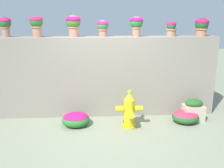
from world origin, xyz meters
name	(u,v)px	position (x,y,z in m)	size (l,w,h in m)	color
ground_plane	(108,135)	(0.00, 0.00, 0.00)	(24.00, 24.00, 0.00)	gray
stone_wall	(106,76)	(0.00, 1.17, 0.93)	(5.15, 0.42, 1.86)	gray
potted_plant_0	(5,24)	(-2.21, 1.21, 2.15)	(0.28, 0.28, 0.44)	#AC745D
potted_plant_1	(36,23)	(-1.51, 1.13, 2.16)	(0.29, 0.29, 0.47)	#B27561
potted_plant_2	(73,23)	(-0.71, 1.17, 2.16)	(0.33, 0.33, 0.48)	#C27759
potted_plant_3	(103,26)	(-0.05, 1.20, 2.09)	(0.26, 0.26, 0.37)	#AE7055
potted_plant_4	(137,23)	(0.70, 1.14, 2.16)	(0.30, 0.30, 0.45)	#C1755B
potted_plant_5	(171,28)	(1.52, 1.21, 2.05)	(0.25, 0.25, 0.34)	#AC7860
potted_plant_6	(202,25)	(2.21, 1.18, 2.11)	(0.32, 0.32, 0.42)	#BB7555
fire_hydrant	(129,111)	(0.47, 0.36, 0.38)	(0.58, 0.46, 0.82)	gold
flower_bush_left	(185,116)	(1.77, 0.54, 0.14)	(0.60, 0.54, 0.27)	#275428
flower_bush_right	(76,119)	(-0.68, 0.50, 0.15)	(0.61, 0.55, 0.30)	#267429
planter_box	(193,110)	(1.98, 0.65, 0.24)	(0.47, 0.33, 0.51)	#B9AC93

